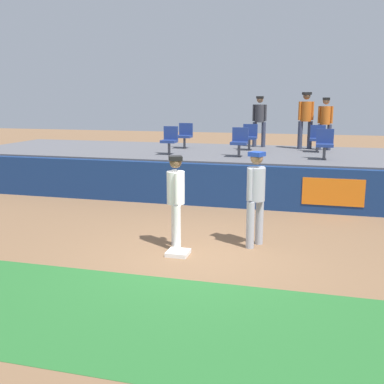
{
  "coord_description": "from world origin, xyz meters",
  "views": [
    {
      "loc": [
        2.12,
        -7.95,
        2.88
      ],
      "look_at": [
        -0.27,
        0.94,
        1.0
      ],
      "focal_mm": 43.41,
      "sensor_mm": 36.0,
      "label": 1
    }
  ],
  "objects_px": {
    "first_base": "(178,253)",
    "player_fielder_home": "(176,196)",
    "seat_front_right": "(325,142)",
    "seat_front_center": "(240,140)",
    "player_runner_visitor": "(256,192)",
    "spectator_casual": "(259,118)",
    "seat_front_left": "(170,139)",
    "seat_back_center": "(250,136)",
    "spectator_hooded": "(306,116)",
    "seat_back_left": "(185,134)",
    "spectator_capped": "(325,120)",
    "seat_back_right": "(318,137)"
  },
  "relations": [
    {
      "from": "player_fielder_home",
      "to": "spectator_capped",
      "type": "bearing_deg",
      "value": 136.76
    },
    {
      "from": "player_fielder_home",
      "to": "player_runner_visitor",
      "type": "distance_m",
      "value": 1.54
    },
    {
      "from": "spectator_hooded",
      "to": "spectator_casual",
      "type": "distance_m",
      "value": 1.58
    },
    {
      "from": "player_runner_visitor",
      "to": "seat_front_left",
      "type": "height_order",
      "value": "seat_front_left"
    },
    {
      "from": "player_fielder_home",
      "to": "seat_front_center",
      "type": "distance_m",
      "value": 5.13
    },
    {
      "from": "player_runner_visitor",
      "to": "spectator_hooded",
      "type": "bearing_deg",
      "value": -161.01
    },
    {
      "from": "first_base",
      "to": "player_runner_visitor",
      "type": "distance_m",
      "value": 1.9
    },
    {
      "from": "seat_back_left",
      "to": "seat_back_center",
      "type": "height_order",
      "value": "same"
    },
    {
      "from": "seat_back_left",
      "to": "spectator_hooded",
      "type": "distance_m",
      "value": 4.06
    },
    {
      "from": "seat_front_right",
      "to": "seat_front_center",
      "type": "relative_size",
      "value": 1.0
    },
    {
      "from": "player_runner_visitor",
      "to": "seat_front_center",
      "type": "bearing_deg",
      "value": -142.22
    },
    {
      "from": "first_base",
      "to": "player_fielder_home",
      "type": "height_order",
      "value": "player_fielder_home"
    },
    {
      "from": "spectator_hooded",
      "to": "spectator_capped",
      "type": "height_order",
      "value": "spectator_hooded"
    },
    {
      "from": "seat_back_right",
      "to": "seat_front_right",
      "type": "height_order",
      "value": "same"
    },
    {
      "from": "seat_front_center",
      "to": "seat_back_center",
      "type": "bearing_deg",
      "value": 88.75
    },
    {
      "from": "player_fielder_home",
      "to": "seat_back_left",
      "type": "height_order",
      "value": "seat_back_left"
    },
    {
      "from": "player_runner_visitor",
      "to": "spectator_capped",
      "type": "relative_size",
      "value": 1.1
    },
    {
      "from": "spectator_casual",
      "to": "seat_back_right",
      "type": "bearing_deg",
      "value": 152.72
    },
    {
      "from": "player_runner_visitor",
      "to": "seat_back_center",
      "type": "relative_size",
      "value": 2.22
    },
    {
      "from": "player_runner_visitor",
      "to": "spectator_casual",
      "type": "relative_size",
      "value": 1.08
    },
    {
      "from": "seat_front_center",
      "to": "seat_front_left",
      "type": "bearing_deg",
      "value": -179.99
    },
    {
      "from": "seat_front_left",
      "to": "seat_back_center",
      "type": "relative_size",
      "value": 1.0
    },
    {
      "from": "player_runner_visitor",
      "to": "seat_front_center",
      "type": "relative_size",
      "value": 2.22
    },
    {
      "from": "seat_front_center",
      "to": "seat_back_left",
      "type": "bearing_deg",
      "value": 140.19
    },
    {
      "from": "spectator_hooded",
      "to": "spectator_casual",
      "type": "bearing_deg",
      "value": -29.83
    },
    {
      "from": "player_fielder_home",
      "to": "seat_front_center",
      "type": "xyz_separation_m",
      "value": [
        0.38,
        5.08,
        0.61
      ]
    },
    {
      "from": "player_fielder_home",
      "to": "seat_front_center",
      "type": "bearing_deg",
      "value": 152.75
    },
    {
      "from": "first_base",
      "to": "seat_back_center",
      "type": "distance_m",
      "value": 7.46
    },
    {
      "from": "player_fielder_home",
      "to": "spectator_hooded",
      "type": "height_order",
      "value": "spectator_hooded"
    },
    {
      "from": "player_runner_visitor",
      "to": "seat_back_left",
      "type": "height_order",
      "value": "seat_back_left"
    },
    {
      "from": "seat_back_right",
      "to": "seat_front_center",
      "type": "height_order",
      "value": "same"
    },
    {
      "from": "player_fielder_home",
      "to": "player_runner_visitor",
      "type": "relative_size",
      "value": 0.97
    },
    {
      "from": "spectator_hooded",
      "to": "spectator_casual",
      "type": "xyz_separation_m",
      "value": [
        -1.56,
        0.25,
        -0.07
      ]
    },
    {
      "from": "seat_back_right",
      "to": "seat_front_center",
      "type": "relative_size",
      "value": 1.0
    },
    {
      "from": "seat_back_right",
      "to": "seat_front_left",
      "type": "bearing_deg",
      "value": -157.32
    },
    {
      "from": "seat_front_left",
      "to": "seat_front_center",
      "type": "distance_m",
      "value": 2.12
    },
    {
      "from": "seat_back_left",
      "to": "seat_front_left",
      "type": "relative_size",
      "value": 1.0
    },
    {
      "from": "first_base",
      "to": "player_runner_visitor",
      "type": "xyz_separation_m",
      "value": [
        1.3,
        0.91,
        1.04
      ]
    },
    {
      "from": "seat_front_right",
      "to": "player_runner_visitor",
      "type": "bearing_deg",
      "value": -105.92
    },
    {
      "from": "player_runner_visitor",
      "to": "seat_front_right",
      "type": "xyz_separation_m",
      "value": [
        1.3,
        4.57,
        0.57
      ]
    },
    {
      "from": "seat_front_right",
      "to": "spectator_casual",
      "type": "xyz_separation_m",
      "value": [
        -2.17,
        2.86,
        0.53
      ]
    },
    {
      "from": "first_base",
      "to": "player_fielder_home",
      "type": "distance_m",
      "value": 1.09
    },
    {
      "from": "spectator_capped",
      "to": "seat_back_left",
      "type": "bearing_deg",
      "value": 10.18
    },
    {
      "from": "player_fielder_home",
      "to": "seat_front_right",
      "type": "distance_m",
      "value": 5.81
    },
    {
      "from": "seat_front_right",
      "to": "seat_front_left",
      "type": "xyz_separation_m",
      "value": [
        -4.51,
        -0.0,
        -0.0
      ]
    },
    {
      "from": "seat_back_left",
      "to": "seat_front_left",
      "type": "height_order",
      "value": "same"
    },
    {
      "from": "player_runner_visitor",
      "to": "seat_front_center",
      "type": "xyz_separation_m",
      "value": [
        -1.08,
        4.57,
        0.57
      ]
    },
    {
      "from": "player_fielder_home",
      "to": "player_runner_visitor",
      "type": "xyz_separation_m",
      "value": [
        1.46,
        0.51,
        0.04
      ]
    },
    {
      "from": "player_runner_visitor",
      "to": "seat_front_right",
      "type": "bearing_deg",
      "value": -171.41
    },
    {
      "from": "spectator_hooded",
      "to": "seat_back_center",
      "type": "bearing_deg",
      "value": 4.34
    }
  ]
}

